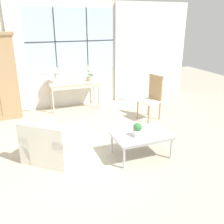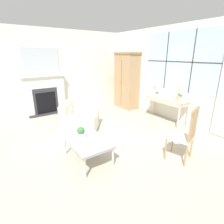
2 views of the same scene
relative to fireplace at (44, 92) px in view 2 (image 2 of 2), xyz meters
name	(u,v)px [view 2 (image 2 of 2)]	position (x,y,z in m)	size (l,w,h in m)	color
ground_plane	(89,146)	(2.91, 0.13, -0.76)	(14.00, 14.00, 0.00)	#B2A893
wall_back_windowed	(178,74)	(2.91, 3.15, 0.66)	(7.20, 0.14, 2.80)	silver
wall_left	(62,71)	(-0.12, 0.73, 0.64)	(0.06, 7.20, 2.80)	silver
fireplace	(44,92)	(0.00, 0.00, 0.00)	(0.34, 1.42, 2.22)	#2D2D33
armoire	(127,81)	(0.99, 2.81, 0.28)	(0.99, 0.61, 2.06)	tan
console_table	(166,100)	(2.85, 2.81, -0.10)	(1.33, 0.51, 0.74)	beige
table_lamp	(155,83)	(2.37, 2.82, 0.36)	(0.30, 0.30, 0.48)	silver
potted_orchid	(179,94)	(3.27, 2.79, 0.17)	(0.19, 0.15, 0.48)	tan
armchair_upholstered	(79,120)	(1.91, 0.37, -0.50)	(1.22, 1.23, 0.75)	silver
side_chair_wooden	(187,132)	(4.46, 1.40, -0.16)	(0.55, 0.55, 1.08)	white
coffee_table	(87,142)	(3.37, -0.14, -0.36)	(1.01, 0.67, 0.44)	#BCBCC1
potted_plant_small	(81,133)	(3.26, -0.20, -0.20)	(0.15, 0.15, 0.24)	white
pillar_candle	(94,137)	(3.44, -0.02, -0.28)	(0.11, 0.11, 0.11)	silver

